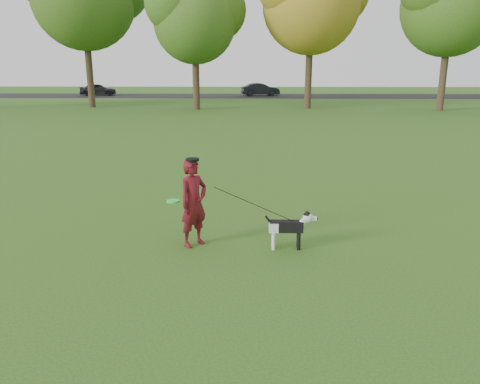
{
  "coord_description": "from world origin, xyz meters",
  "views": [
    {
      "loc": [
        -0.17,
        -8.18,
        3.13
      ],
      "look_at": [
        -0.35,
        -0.24,
        0.95
      ],
      "focal_mm": 35.0,
      "sensor_mm": 36.0,
      "label": 1
    }
  ],
  "objects_px": {
    "man": "(194,203)",
    "dog": "(290,225)",
    "car_left": "(98,89)",
    "car_mid": "(260,89)"
  },
  "relations": [
    {
      "from": "man",
      "to": "car_mid",
      "type": "xyz_separation_m",
      "value": [
        1.99,
        40.38,
        -0.14
      ]
    },
    {
      "from": "man",
      "to": "car_left",
      "type": "relative_size",
      "value": 0.44
    },
    {
      "from": "dog",
      "to": "car_left",
      "type": "bearing_deg",
      "value": 111.79
    },
    {
      "from": "man",
      "to": "dog",
      "type": "height_order",
      "value": "man"
    },
    {
      "from": "man",
      "to": "car_left",
      "type": "xyz_separation_m",
      "value": [
        -14.5,
        40.38,
        -0.16
      ]
    },
    {
      "from": "dog",
      "to": "car_left",
      "type": "xyz_separation_m",
      "value": [
        -16.19,
        40.51,
        0.2
      ]
    },
    {
      "from": "car_left",
      "to": "car_mid",
      "type": "height_order",
      "value": "car_mid"
    },
    {
      "from": "car_left",
      "to": "car_mid",
      "type": "bearing_deg",
      "value": -101.5
    },
    {
      "from": "man",
      "to": "dog",
      "type": "xyz_separation_m",
      "value": [
        1.69,
        -0.13,
        -0.36
      ]
    },
    {
      "from": "man",
      "to": "car_mid",
      "type": "distance_m",
      "value": 40.42
    }
  ]
}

